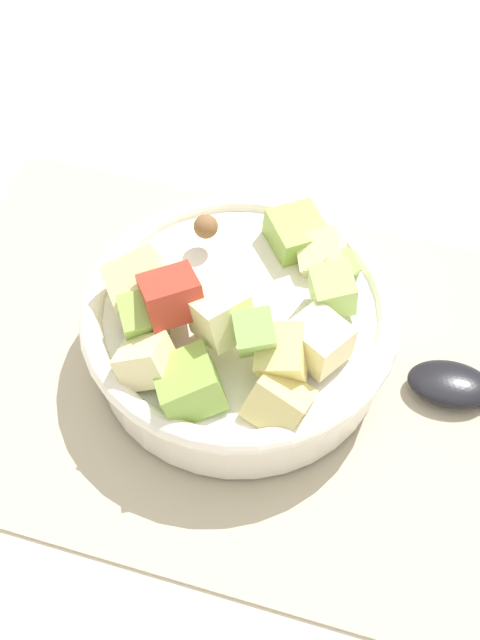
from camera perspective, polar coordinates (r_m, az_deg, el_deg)
The scene contains 3 objects.
ground_plane at distance 0.60m, azimuth 1.50°, elevation -3.69°, with size 2.40×2.40×0.00m, color silver.
placemat at distance 0.60m, azimuth 1.50°, elevation -3.53°, with size 0.48×0.30×0.01m, color #BCB299.
salad_bowl at distance 0.58m, azimuth -0.00°, elevation -0.37°, with size 0.21×0.21×0.10m.
Camera 1 is at (-0.08, 0.32, 0.51)m, focal length 49.77 mm.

